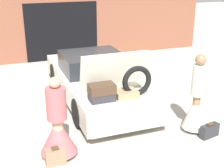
{
  "coord_description": "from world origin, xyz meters",
  "views": [
    {
      "loc": [
        -2.36,
        -7.64,
        3.44
      ],
      "look_at": [
        0.0,
        -1.29,
        0.88
      ],
      "focal_mm": 50.0,
      "sensor_mm": 36.0,
      "label": 1
    }
  ],
  "objects_px": {
    "car": "(96,80)",
    "person_left": "(58,129)",
    "suitcase_beside_right_person": "(209,131)",
    "person_right": "(196,104)",
    "suitcase_beside_left_person": "(56,156)"
  },
  "relations": [
    {
      "from": "car",
      "to": "person_right",
      "type": "distance_m",
      "value": 2.9
    },
    {
      "from": "suitcase_beside_left_person",
      "to": "person_right",
      "type": "bearing_deg",
      "value": 3.52
    },
    {
      "from": "person_right",
      "to": "person_left",
      "type": "bearing_deg",
      "value": 87.33
    },
    {
      "from": "car",
      "to": "person_left",
      "type": "relative_size",
      "value": 2.96
    },
    {
      "from": "suitcase_beside_left_person",
      "to": "suitcase_beside_right_person",
      "type": "xyz_separation_m",
      "value": [
        3.28,
        -0.16,
        -0.02
      ]
    },
    {
      "from": "car",
      "to": "suitcase_beside_left_person",
      "type": "xyz_separation_m",
      "value": [
        -1.63,
        -2.67,
        -0.4
      ]
    },
    {
      "from": "person_left",
      "to": "suitcase_beside_left_person",
      "type": "xyz_separation_m",
      "value": [
        -0.12,
        -0.28,
        -0.4
      ]
    },
    {
      "from": "person_right",
      "to": "suitcase_beside_left_person",
      "type": "relative_size",
      "value": 4.7
    },
    {
      "from": "person_left",
      "to": "suitcase_beside_right_person",
      "type": "bearing_deg",
      "value": 83.81
    },
    {
      "from": "suitcase_beside_right_person",
      "to": "person_right",
      "type": "bearing_deg",
      "value": 112.12
    },
    {
      "from": "person_left",
      "to": "car",
      "type": "bearing_deg",
      "value": 149.54
    },
    {
      "from": "person_left",
      "to": "suitcase_beside_left_person",
      "type": "relative_size",
      "value": 4.29
    },
    {
      "from": "person_right",
      "to": "suitcase_beside_left_person",
      "type": "bearing_deg",
      "value": 92.42
    },
    {
      "from": "person_left",
      "to": "suitcase_beside_left_person",
      "type": "distance_m",
      "value": 0.5
    },
    {
      "from": "car",
      "to": "person_right",
      "type": "relative_size",
      "value": 2.7
    }
  ]
}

